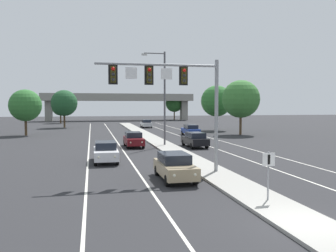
# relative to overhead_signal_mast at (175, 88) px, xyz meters

# --- Properties ---
(ground_plane) EXTENTS (260.00, 260.00, 0.00)m
(ground_plane) POSITION_rel_overhead_signal_mast_xyz_m (2.53, -10.24, -5.51)
(ground_plane) COLOR #28282B
(median_island) EXTENTS (2.40, 110.00, 0.15)m
(median_island) POSITION_rel_overhead_signal_mast_xyz_m (2.53, 7.76, -5.44)
(median_island) COLOR #9E9B93
(median_island) RESTS_ON ground
(lane_stripe_oncoming_center) EXTENTS (0.14, 100.00, 0.01)m
(lane_stripe_oncoming_center) POSITION_rel_overhead_signal_mast_xyz_m (-2.17, 14.76, -5.51)
(lane_stripe_oncoming_center) COLOR silver
(lane_stripe_oncoming_center) RESTS_ON ground
(lane_stripe_receding_center) EXTENTS (0.14, 100.00, 0.01)m
(lane_stripe_receding_center) POSITION_rel_overhead_signal_mast_xyz_m (7.23, 14.76, -5.51)
(lane_stripe_receding_center) COLOR silver
(lane_stripe_receding_center) RESTS_ON ground
(edge_stripe_left) EXTENTS (0.14, 100.00, 0.01)m
(edge_stripe_left) POSITION_rel_overhead_signal_mast_xyz_m (-5.47, 14.76, -5.51)
(edge_stripe_left) COLOR silver
(edge_stripe_left) RESTS_ON ground
(edge_stripe_right) EXTENTS (0.14, 100.00, 0.01)m
(edge_stripe_right) POSITION_rel_overhead_signal_mast_xyz_m (10.53, 14.76, -5.51)
(edge_stripe_right) COLOR silver
(edge_stripe_right) RESTS_ON ground
(overhead_signal_mast) EXTENTS (7.83, 0.44, 7.20)m
(overhead_signal_mast) POSITION_rel_overhead_signal_mast_xyz_m (0.00, 0.00, 0.00)
(overhead_signal_mast) COLOR gray
(overhead_signal_mast) RESTS_ON median_island
(median_sign_post) EXTENTS (0.60, 0.10, 2.20)m
(median_sign_post) POSITION_rel_overhead_signal_mast_xyz_m (2.66, -7.10, -3.93)
(median_sign_post) COLOR gray
(median_sign_post) RESTS_ON median_island
(street_lamp_median) EXTENTS (2.58, 0.28, 10.00)m
(street_lamp_median) POSITION_rel_overhead_signal_mast_xyz_m (2.35, 15.61, 0.28)
(street_lamp_median) COLOR #4C4C51
(street_lamp_median) RESTS_ON median_island
(car_oncoming_tan) EXTENTS (1.84, 4.48, 1.58)m
(car_oncoming_tan) POSITION_rel_overhead_signal_mast_xyz_m (-0.34, -1.37, -4.69)
(car_oncoming_tan) COLOR tan
(car_oncoming_tan) RESTS_ON ground
(car_oncoming_white) EXTENTS (1.83, 4.48, 1.58)m
(car_oncoming_white) POSITION_rel_overhead_signal_mast_xyz_m (-4.11, 6.15, -4.69)
(car_oncoming_white) COLOR silver
(car_oncoming_white) RESTS_ON ground
(car_oncoming_darkred) EXTENTS (1.85, 4.48, 1.58)m
(car_oncoming_darkred) POSITION_rel_overhead_signal_mast_xyz_m (-0.82, 15.49, -4.69)
(car_oncoming_darkred) COLOR #5B0F14
(car_oncoming_darkred) RESTS_ON ground
(car_receding_black) EXTENTS (1.93, 4.51, 1.58)m
(car_receding_black) POSITION_rel_overhead_signal_mast_xyz_m (5.48, 13.90, -4.69)
(car_receding_black) COLOR black
(car_receding_black) RESTS_ON ground
(car_receding_blue) EXTENTS (1.83, 4.47, 1.58)m
(car_receding_blue) POSITION_rel_overhead_signal_mast_xyz_m (8.97, 27.78, -4.69)
(car_receding_blue) COLOR navy
(car_receding_blue) RESTS_ON ground
(car_receding_silver) EXTENTS (1.87, 4.49, 1.58)m
(car_receding_silver) POSITION_rel_overhead_signal_mast_xyz_m (5.33, 46.75, -4.69)
(car_receding_silver) COLOR #B7B7BC
(car_receding_silver) RESTS_ON ground
(overpass_bridge) EXTENTS (42.40, 6.40, 7.65)m
(overpass_bridge) POSITION_rel_overhead_signal_mast_xyz_m (2.53, 79.46, 0.27)
(overpass_bridge) COLOR gray
(overpass_bridge) RESTS_ON ground
(tree_far_left_b) EXTENTS (5.11, 5.11, 7.39)m
(tree_far_left_b) POSITION_rel_overhead_signal_mast_xyz_m (-10.39, 49.99, -0.69)
(tree_far_left_b) COLOR #4C3823
(tree_far_left_b) RESTS_ON ground
(tree_far_left_a) EXTENTS (4.22, 4.22, 6.10)m
(tree_far_left_a) POSITION_rel_overhead_signal_mast_xyz_m (-12.55, 67.58, -1.53)
(tree_far_left_a) COLOR #4C3823
(tree_far_left_a) RESTS_ON ground
(tree_far_left_c) EXTENTS (4.65, 4.65, 6.73)m
(tree_far_left_c) POSITION_rel_overhead_signal_mast_xyz_m (-14.56, 32.85, -1.12)
(tree_far_left_c) COLOR #4C3823
(tree_far_left_c) RESTS_ON ground
(tree_far_right_c) EXTENTS (5.65, 5.65, 8.18)m
(tree_far_right_c) POSITION_rel_overhead_signal_mast_xyz_m (16.72, 27.59, -0.17)
(tree_far_right_c) COLOR #4C3823
(tree_far_right_c) RESTS_ON ground
(tree_far_right_b) EXTENTS (5.44, 5.44, 7.87)m
(tree_far_right_b) POSITION_rel_overhead_signal_mast_xyz_m (16.26, 36.78, -0.37)
(tree_far_right_b) COLOR #4C3823
(tree_far_right_b) RESTS_ON ground
(tree_far_right_a) EXTENTS (5.22, 5.22, 7.55)m
(tree_far_right_a) POSITION_rel_overhead_signal_mast_xyz_m (19.31, 81.79, -0.58)
(tree_far_right_a) COLOR #4C3823
(tree_far_right_a) RESTS_ON ground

